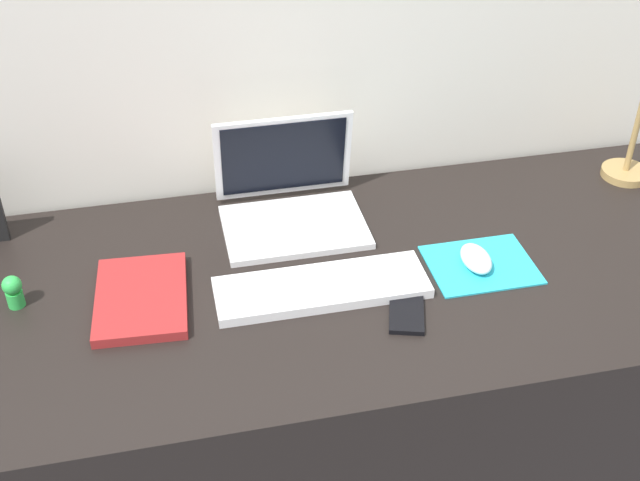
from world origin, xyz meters
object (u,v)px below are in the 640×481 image
(cell_phone, at_px, (406,310))
(toy_figurine_green, at_px, (13,291))
(keyboard, at_px, (322,288))
(laptop, at_px, (289,195))
(notebook_pad, at_px, (141,298))
(mouse, at_px, (476,259))

(cell_phone, bearing_deg, toy_figurine_green, -177.11)
(keyboard, bearing_deg, cell_phone, -33.50)
(toy_figurine_green, bearing_deg, laptop, 18.32)
(cell_phone, distance_m, notebook_pad, 0.50)
(mouse, bearing_deg, toy_figurine_green, 175.24)
(keyboard, relative_size, cell_phone, 3.20)
(keyboard, distance_m, toy_figurine_green, 0.58)
(keyboard, bearing_deg, laptop, 92.44)
(keyboard, xyz_separation_m, toy_figurine_green, (-0.57, 0.08, 0.03))
(cell_phone, xyz_separation_m, toy_figurine_green, (-0.71, 0.18, 0.03))
(laptop, bearing_deg, mouse, -38.25)
(mouse, relative_size, cell_phone, 0.75)
(keyboard, xyz_separation_m, mouse, (0.32, 0.01, 0.01))
(laptop, bearing_deg, notebook_pad, -145.50)
(mouse, bearing_deg, notebook_pad, 177.12)
(laptop, distance_m, notebook_pad, 0.40)
(notebook_pad, height_order, toy_figurine_green, toy_figurine_green)
(keyboard, height_order, toy_figurine_green, toy_figurine_green)
(cell_phone, bearing_deg, mouse, 47.37)
(laptop, height_order, toy_figurine_green, laptop)
(keyboard, bearing_deg, mouse, 1.83)
(keyboard, height_order, mouse, mouse)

